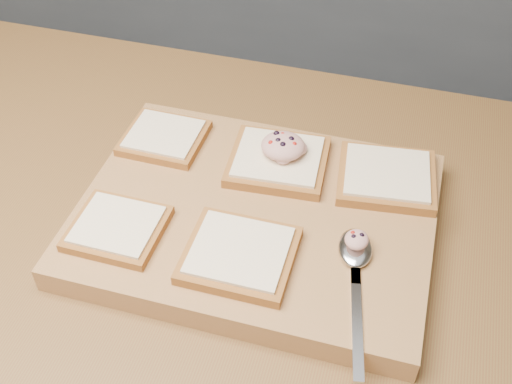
% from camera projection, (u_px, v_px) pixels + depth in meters
% --- Properties ---
extents(back_counter, '(3.60, 0.62, 0.94)m').
position_uv_depth(back_counter, '(374.00, 11.00, 2.12)').
color(back_counter, slate).
rests_on(back_counter, ground).
extents(cutting_board, '(0.45, 0.34, 0.04)m').
position_uv_depth(cutting_board, '(256.00, 218.00, 0.84)').
color(cutting_board, '#AF774B').
rests_on(cutting_board, island_counter).
extents(bread_far_left, '(0.11, 0.10, 0.02)m').
position_uv_depth(bread_far_left, '(164.00, 137.00, 0.91)').
color(bread_far_left, '#976127').
rests_on(bread_far_left, cutting_board).
extents(bread_far_center, '(0.14, 0.13, 0.02)m').
position_uv_depth(bread_far_center, '(278.00, 161.00, 0.88)').
color(bread_far_center, '#976127').
rests_on(bread_far_center, cutting_board).
extents(bread_far_right, '(0.14, 0.13, 0.02)m').
position_uv_depth(bread_far_right, '(387.00, 177.00, 0.85)').
color(bread_far_right, '#976127').
rests_on(bread_far_right, cutting_board).
extents(bread_near_left, '(0.11, 0.10, 0.02)m').
position_uv_depth(bread_near_left, '(117.00, 228.00, 0.79)').
color(bread_near_left, '#976127').
rests_on(bread_near_left, cutting_board).
extents(bread_near_center, '(0.13, 0.12, 0.02)m').
position_uv_depth(bread_near_center, '(240.00, 254.00, 0.76)').
color(bread_near_center, '#976127').
rests_on(bread_near_center, cutting_board).
extents(tuna_salad_dollop, '(0.06, 0.06, 0.03)m').
position_uv_depth(tuna_salad_dollop, '(283.00, 146.00, 0.86)').
color(tuna_salad_dollop, '#D69A89').
rests_on(tuna_salad_dollop, bread_far_center).
extents(spoon, '(0.06, 0.21, 0.01)m').
position_uv_depth(spoon, '(355.00, 258.00, 0.76)').
color(spoon, silver).
rests_on(spoon, cutting_board).
extents(spoon_salad, '(0.03, 0.03, 0.02)m').
position_uv_depth(spoon_salad, '(357.00, 239.00, 0.76)').
color(spoon_salad, '#D69A89').
rests_on(spoon_salad, spoon).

